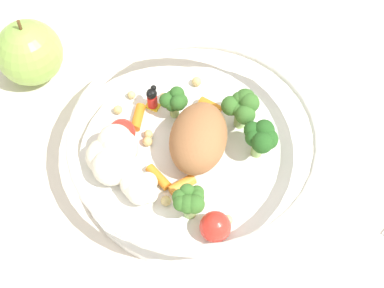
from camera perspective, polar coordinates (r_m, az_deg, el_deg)
The scene contains 3 objects.
ground_plane at distance 0.61m, azimuth -0.49°, elevation -2.74°, with size 2.40×2.40×0.00m, color silver.
food_container at distance 0.59m, azimuth -0.90°, elevation -0.15°, with size 0.26×0.26×0.06m.
loose_apple at distance 0.68m, azimuth -15.87°, elevation 8.73°, with size 0.08×0.08×0.09m.
Camera 1 is at (-0.25, -0.17, 0.53)m, focal length 53.64 mm.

